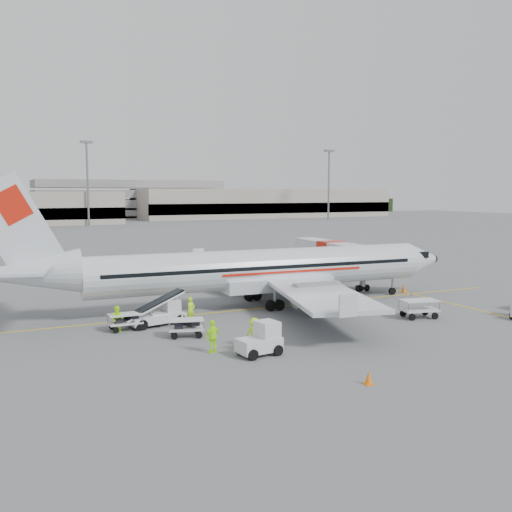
# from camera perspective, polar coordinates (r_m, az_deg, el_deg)

# --- Properties ---
(ground) EXTENTS (360.00, 360.00, 0.00)m
(ground) POSITION_cam_1_polar(r_m,az_deg,el_deg) (43.90, 1.11, -5.20)
(ground) COLOR #56595B
(stripe_lead) EXTENTS (44.00, 0.20, 0.01)m
(stripe_lead) POSITION_cam_1_polar(r_m,az_deg,el_deg) (43.90, 1.11, -5.19)
(stripe_lead) COLOR yellow
(stripe_lead) RESTS_ON ground
(stripe_cross) EXTENTS (0.20, 20.00, 0.01)m
(stripe_cross) POSITION_cam_1_polar(r_m,az_deg,el_deg) (45.84, 21.75, -5.16)
(stripe_cross) COLOR yellow
(stripe_cross) RESTS_ON ground
(terminal_east) EXTENTS (90.00, 26.00, 10.00)m
(terminal_east) POSITION_cam_1_polar(r_m,az_deg,el_deg) (204.05, 0.79, 5.32)
(terminal_east) COLOR gray
(terminal_east) RESTS_ON ground
(parking_garage) EXTENTS (62.00, 24.00, 14.00)m
(parking_garage) POSITION_cam_1_polar(r_m,az_deg,el_deg) (203.41, -12.65, 5.72)
(parking_garage) COLOR slate
(parking_garage) RESTS_ON ground
(treeline) EXTENTS (300.00, 3.00, 6.00)m
(treeline) POSITION_cam_1_polar(r_m,az_deg,el_deg) (214.51, -20.05, 4.45)
(treeline) COLOR black
(treeline) RESTS_ON ground
(mast_center) EXTENTS (3.20, 1.20, 22.00)m
(mast_center) POSITION_cam_1_polar(r_m,az_deg,el_deg) (158.43, -16.48, 6.92)
(mast_center) COLOR slate
(mast_center) RESTS_ON ground
(mast_east) EXTENTS (3.20, 1.20, 22.00)m
(mast_east) POSITION_cam_1_polar(r_m,az_deg,el_deg) (185.26, 7.28, 7.01)
(mast_east) COLOR slate
(mast_east) RESTS_ON ground
(aircraft) EXTENTS (37.11, 29.60, 9.95)m
(aircraft) POSITION_cam_1_polar(r_m,az_deg,el_deg) (44.05, 0.74, 1.38)
(aircraft) COLOR silver
(aircraft) RESTS_ON ground
(jet_bridge) EXTENTS (3.53, 15.55, 4.05)m
(jet_bridge) POSITION_cam_1_polar(r_m,az_deg,el_deg) (56.46, 7.52, -0.57)
(jet_bridge) COLOR silver
(jet_bridge) RESTS_ON ground
(belt_loader) EXTENTS (5.42, 2.97, 2.78)m
(belt_loader) POSITION_cam_1_polar(r_m,az_deg,el_deg) (38.59, -9.95, -4.81)
(belt_loader) COLOR silver
(belt_loader) RESTS_ON ground
(tug_mid) EXTENTS (2.51, 1.64, 1.82)m
(tug_mid) POSITION_cam_1_polar(r_m,az_deg,el_deg) (31.23, 0.29, -8.28)
(tug_mid) COLOR silver
(tug_mid) RESTS_ON ground
(tug_aft) EXTENTS (2.17, 1.32, 1.62)m
(tug_aft) POSITION_cam_1_polar(r_m,az_deg,el_deg) (38.86, -9.07, -5.58)
(tug_aft) COLOR silver
(tug_aft) RESTS_ON ground
(cart_loaded_a) EXTENTS (2.11, 1.26, 1.09)m
(cart_loaded_a) POSITION_cam_1_polar(r_m,az_deg,el_deg) (37.70, -12.95, -6.45)
(cart_loaded_a) COLOR silver
(cart_loaded_a) RESTS_ON ground
(cart_loaded_b) EXTENTS (2.38, 1.75, 1.11)m
(cart_loaded_b) POSITION_cam_1_polar(r_m,az_deg,el_deg) (35.42, -7.00, -7.15)
(cart_loaded_b) COLOR silver
(cart_loaded_b) RESTS_ON ground
(cart_empty_a) EXTENTS (2.75, 1.95, 1.31)m
(cart_empty_a) POSITION_cam_1_polar(r_m,az_deg,el_deg) (41.88, 15.99, -5.10)
(cart_empty_a) COLOR silver
(cart_empty_a) RESTS_ON ground
(cone_nose) EXTENTS (0.43, 0.43, 0.70)m
(cone_nose) POSITION_cam_1_polar(r_m,az_deg,el_deg) (52.20, 14.56, -3.15)
(cone_nose) COLOR orange
(cone_nose) RESTS_ON ground
(cone_port) EXTENTS (0.33, 0.33, 0.54)m
(cone_port) POSITION_cam_1_polar(r_m,az_deg,el_deg) (56.89, -2.12, -2.25)
(cone_port) COLOR orange
(cone_port) RESTS_ON ground
(cone_stbd) EXTENTS (0.40, 0.40, 0.66)m
(cone_stbd) POSITION_cam_1_polar(r_m,az_deg,el_deg) (27.32, 11.19, -11.84)
(cone_stbd) COLOR orange
(cone_stbd) RESTS_ON ground
(crew_a) EXTENTS (0.77, 0.69, 1.77)m
(crew_a) POSITION_cam_1_polar(r_m,az_deg,el_deg) (39.01, -6.53, -5.39)
(crew_a) COLOR #9EE60E
(crew_a) RESTS_ON ground
(crew_b) EXTENTS (1.03, 0.98, 1.67)m
(crew_b) POSITION_cam_1_polar(r_m,az_deg,el_deg) (37.32, -13.66, -6.14)
(crew_b) COLOR #9EE60E
(crew_b) RESTS_ON ground
(crew_c) EXTENTS (1.07, 1.26, 1.69)m
(crew_c) POSITION_cam_1_polar(r_m,az_deg,el_deg) (32.87, -0.17, -7.65)
(crew_c) COLOR #9EE60E
(crew_c) RESTS_ON ground
(crew_d) EXTENTS (1.16, 0.80, 1.84)m
(crew_d) POSITION_cam_1_polar(r_m,az_deg,el_deg) (31.79, -4.34, -8.02)
(crew_d) COLOR #9EE60E
(crew_d) RESTS_ON ground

